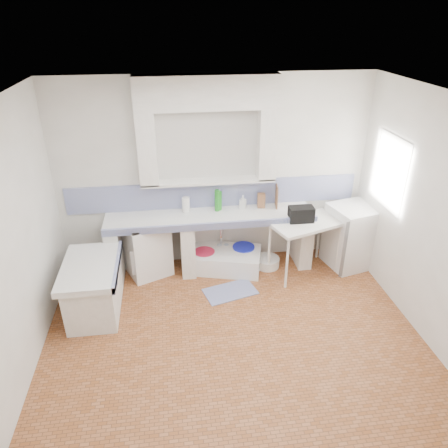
{
  "coord_description": "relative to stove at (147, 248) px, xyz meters",
  "views": [
    {
      "loc": [
        -0.65,
        -3.68,
        3.54
      ],
      "look_at": [
        0.0,
        1.0,
        1.1
      ],
      "focal_mm": 33.55,
      "sensor_mm": 36.0,
      "label": 1
    }
  ],
  "objects": [
    {
      "name": "floor",
      "position": [
        1.04,
        -1.72,
        -0.41
      ],
      "size": [
        4.5,
        4.5,
        0.0
      ],
      "primitive_type": "plane",
      "color": "#985934",
      "rests_on": "ground"
    },
    {
      "name": "ceiling",
      "position": [
        1.04,
        -1.72,
        2.39
      ],
      "size": [
        4.5,
        4.5,
        0.0
      ],
      "primitive_type": "plane",
      "rotation": [
        3.14,
        0.0,
        0.0
      ],
      "color": "white",
      "rests_on": "ground"
    },
    {
      "name": "wall_back",
      "position": [
        1.04,
        0.28,
        0.99
      ],
      "size": [
        4.5,
        0.0,
        4.5
      ],
      "primitive_type": "plane",
      "rotation": [
        1.57,
        0.0,
        0.0
      ],
      "color": "white",
      "rests_on": "ground"
    },
    {
      "name": "wall_front",
      "position": [
        1.04,
        -3.72,
        0.99
      ],
      "size": [
        4.5,
        0.0,
        4.5
      ],
      "primitive_type": "plane",
      "rotation": [
        -1.57,
        0.0,
        0.0
      ],
      "color": "white",
      "rests_on": "ground"
    },
    {
      "name": "wall_left",
      "position": [
        -1.21,
        -1.72,
        0.99
      ],
      "size": [
        0.0,
        4.5,
        4.5
      ],
      "primitive_type": "plane",
      "rotation": [
        1.57,
        0.0,
        1.57
      ],
      "color": "white",
      "rests_on": "ground"
    },
    {
      "name": "wall_right",
      "position": [
        3.29,
        -1.72,
        0.99
      ],
      "size": [
        0.0,
        4.5,
        4.5
      ],
      "primitive_type": "plane",
      "rotation": [
        1.57,
        0.0,
        -1.57
      ],
      "color": "white",
      "rests_on": "ground"
    },
    {
      "name": "alcove_mass",
      "position": [
        0.94,
        0.16,
        2.17
      ],
      "size": [
        1.9,
        0.25,
        0.45
      ],
      "primitive_type": "cube",
      "color": "white",
      "rests_on": "ground"
    },
    {
      "name": "window_frame",
      "position": [
        3.47,
        -0.52,
        1.19
      ],
      "size": [
        0.35,
        0.86,
        1.06
      ],
      "primitive_type": "cube",
      "color": "#372211",
      "rests_on": "ground"
    },
    {
      "name": "lace_valance",
      "position": [
        3.32,
        -0.52,
        1.57
      ],
      "size": [
        0.01,
        0.84,
        0.24
      ],
      "primitive_type": "cube",
      "color": "white",
      "rests_on": "ground"
    },
    {
      "name": "counter_slab",
      "position": [
        0.94,
        -0.02,
        0.45
      ],
      "size": [
        3.0,
        0.6,
        0.08
      ],
      "primitive_type": "cube",
      "color": "white",
      "rests_on": "ground"
    },
    {
      "name": "counter_lip",
      "position": [
        0.94,
        -0.3,
        0.45
      ],
      "size": [
        3.0,
        0.04,
        0.1
      ],
      "primitive_type": "cube",
      "color": "navy",
      "rests_on": "ground"
    },
    {
      "name": "counter_pier_left",
      "position": [
        -0.46,
        -0.02,
        0.0
      ],
      "size": [
        0.2,
        0.55,
        0.82
      ],
      "primitive_type": "cube",
      "color": "white",
      "rests_on": "ground"
    },
    {
      "name": "counter_pier_mid",
      "position": [
        0.59,
        -0.02,
        0.0
      ],
      "size": [
        0.2,
        0.55,
        0.82
      ],
      "primitive_type": "cube",
      "color": "white",
      "rests_on": "ground"
    },
    {
      "name": "counter_pier_right",
      "position": [
        2.34,
        -0.02,
        0.0
      ],
      "size": [
        0.2,
        0.55,
        0.82
      ],
      "primitive_type": "cube",
      "color": "white",
      "rests_on": "ground"
    },
    {
      "name": "peninsula_top",
      "position": [
        -0.66,
        -0.82,
        0.25
      ],
      "size": [
        0.7,
        1.1,
        0.08
      ],
      "primitive_type": "cube",
      "color": "white",
      "rests_on": "ground"
    },
    {
      "name": "peninsula_base",
      "position": [
        -0.66,
        -0.82,
        -0.1
      ],
      "size": [
        0.6,
        1.0,
        0.62
      ],
      "primitive_type": "cube",
      "color": "white",
      "rests_on": "ground"
    },
    {
      "name": "peninsula_lip",
      "position": [
        -0.33,
        -0.82,
        0.25
      ],
      "size": [
        0.04,
        1.1,
        0.1
      ],
      "primitive_type": "cube",
      "color": "navy",
      "rests_on": "ground"
    },
    {
      "name": "backsplash",
      "position": [
        1.04,
        0.27,
        0.69
      ],
      "size": [
        4.27,
        0.03,
        0.4
      ],
      "primitive_type": "cube",
      "color": "navy",
      "rests_on": "ground"
    },
    {
      "name": "stove",
      "position": [
        0.0,
        0.0,
        0.0
      ],
      "size": [
        0.75,
        0.74,
        0.81
      ],
      "primitive_type": "cube",
      "rotation": [
        0.0,
        0.0,
        0.41
      ],
      "color": "white",
      "rests_on": "ground"
    },
    {
      "name": "sink",
      "position": [
        1.12,
        -0.05,
        -0.27
      ],
      "size": [
        1.23,
        0.87,
        0.27
      ],
      "primitive_type": "cube",
      "rotation": [
        0.0,
        0.0,
        -0.27
      ],
      "color": "white",
      "rests_on": "ground"
    },
    {
      "name": "side_table",
      "position": [
        2.28,
        -0.31,
        0.01
      ],
      "size": [
        1.13,
        0.85,
        0.04
      ],
      "primitive_type": "cube",
      "rotation": [
        0.0,
        0.0,
        0.33
      ],
      "color": "white",
      "rests_on": "ground"
    },
    {
      "name": "fridge",
      "position": [
        3.05,
        -0.19,
        0.07
      ],
      "size": [
        0.75,
        0.75,
        0.96
      ],
      "primitive_type": "cube",
      "rotation": [
        0.0,
        0.0,
        0.24
      ],
      "color": "white",
      "rests_on": "ground"
    },
    {
      "name": "bucket_red",
      "position": [
        0.84,
        -0.03,
        -0.26
      ],
      "size": [
        0.34,
        0.34,
        0.3
      ],
      "primitive_type": "cylinder",
      "rotation": [
        0.0,
        0.0,
        -0.06
      ],
      "color": "#D61E44",
      "rests_on": "ground"
    },
    {
      "name": "bucket_orange",
      "position": [
        1.23,
        -0.07,
        -0.28
      ],
      "size": [
        0.34,
        0.34,
        0.25
      ],
      "primitive_type": "cylinder",
      "rotation": [
        0.0,
        0.0,
        0.29
      ],
      "color": "#ED1B00",
      "rests_on": "ground"
    },
    {
      "name": "bucket_blue",
      "position": [
        1.44,
        0.01,
        -0.25
      ],
      "size": [
        0.4,
        0.4,
        0.32
      ],
      "primitive_type": "cylinder",
      "rotation": [
        0.0,
        0.0,
        -0.21
      ],
      "color": "#1721C7",
      "rests_on": "ground"
    },
    {
      "name": "basin_white",
      "position": [
        1.8,
        -0.1,
        -0.34
      ],
      "size": [
        0.4,
        0.4,
        0.14
      ],
      "primitive_type": "cylinder",
      "rotation": [
        0.0,
        0.0,
        0.09
      ],
      "color": "white",
      "rests_on": "ground"
    },
    {
      "name": "water_bottle_a",
      "position": [
        1.09,
        0.13,
        -0.26
      ],
      "size": [
        0.1,
        0.1,
        0.3
      ],
      "primitive_type": "cylinder",
      "rotation": [
        0.0,
        0.0,
        -0.23
      ],
      "color": "silver",
      "rests_on": "ground"
    },
    {
      "name": "water_bottle_b",
      "position": [
        1.19,
        0.13,
        -0.26
      ],
      "size": [
        0.1,
        0.1,
        0.3
      ],
      "primitive_type": "cylinder",
      "rotation": [
        0.0,
        0.0,
        -0.27
      ],
      "color": "silver",
      "rests_on": "ground"
    },
    {
      "name": "black_bag",
      "position": [
        2.21,
        -0.27,
        0.54
      ],
      "size": [
        0.35,
        0.2,
        0.22
      ],
      "primitive_type": "cube",
      "rotation": [
        0.0,
        0.0,
        -0.02
      ],
      "color": "black",
      "rests_on": "side_table"
    },
    {
      "name": "green_bottle_a",
      "position": [
        1.05,
        0.1,
        0.66
      ],
      "size": [
        0.07,
        0.07,
        0.33
      ],
      "primitive_type": "cylinder",
      "rotation": [
        0.0,
        0.0,
        -0.02
      ],
      "color": "#1F7A20",
      "rests_on": "counter_slab"
    },
    {
      "name": "green_bottle_b",
      "position": [
        1.09,
        0.13,
        0.64
      ],
      "size": [
        0.07,
        0.07,
        0.29
      ],
      "primitive_type": "cylinder",
      "rotation": [
        0.0,
        0.0,
        -0.14
      ],
      "color": "#1F7A20",
      "rests_on": "counter_slab"
    },
    {
      "name": "knife_block",
      "position": [
        1.72,
        0.13,
        0.6
      ],
      "size": [
        0.12,
        0.1,
        0.22
      ],
      "primitive_type": "cube",
      "rotation": [
        0.0,
        0.0,
        -0.11
      ],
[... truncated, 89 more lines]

